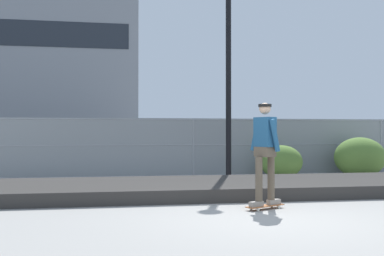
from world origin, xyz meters
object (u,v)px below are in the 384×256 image
at_px(parked_car_far, 369,147).
at_px(shrub_center, 360,157).
at_px(skater, 265,146).
at_px(street_lamp, 228,23).
at_px(skateboard, 265,206).
at_px(shrub_left, 281,162).
at_px(parked_car_near, 60,148).
at_px(parked_car_mid, 236,147).

height_order(parked_car_far, shrub_center, parked_car_far).
distance_m(skater, street_lamp, 6.16).
bearing_deg(shrub_center, skateboard, -132.82).
height_order(skater, shrub_left, skater).
distance_m(parked_car_near, parked_car_mid, 6.59).
bearing_deg(skateboard, parked_car_mid, 77.66).
xyz_separation_m(skateboard, parked_car_mid, (2.04, 9.31, 0.78)).
relative_size(street_lamp, shrub_center, 4.61).
bearing_deg(shrub_center, parked_car_near, 157.81).
bearing_deg(shrub_left, parked_car_near, 151.29).
bearing_deg(parked_car_near, shrub_center, -22.19).
distance_m(parked_car_far, shrub_center, 4.20).
relative_size(parked_car_mid, shrub_left, 3.42).
bearing_deg(parked_car_mid, parked_car_near, -178.87).
relative_size(skateboard, street_lamp, 0.11).
xyz_separation_m(skateboard, parked_car_near, (-4.55, 9.18, 0.78)).
bearing_deg(skateboard, shrub_left, 66.31).
bearing_deg(shrub_left, shrub_center, -1.70).
bearing_deg(parked_car_far, parked_car_near, 178.03).
bearing_deg(skateboard, street_lamp, 82.97).
height_order(skater, parked_car_mid, skater).
bearing_deg(shrub_left, street_lamp, -169.35).
bearing_deg(parked_car_near, parked_car_far, -1.97).
bearing_deg(parked_car_mid, street_lamp, -108.41).
xyz_separation_m(skater, parked_car_mid, (2.04, 9.31, -0.30)).
relative_size(skateboard, parked_car_far, 0.18).
relative_size(skateboard, shrub_center, 0.50).
distance_m(parked_car_far, shrub_left, 6.00).
distance_m(skater, parked_car_far, 11.42).
bearing_deg(parked_car_mid, parked_car_far, -5.83).
relative_size(parked_car_near, shrub_center, 2.75).
bearing_deg(parked_car_near, skateboard, -63.61).
xyz_separation_m(skateboard, shrub_left, (2.36, 5.39, 0.45)).
height_order(skateboard, parked_car_near, parked_car_near).
xyz_separation_m(shrub_left, shrub_center, (2.56, -0.08, 0.12)).
xyz_separation_m(skater, shrub_center, (4.92, 5.31, -0.51)).
relative_size(street_lamp, parked_car_near, 1.68).
height_order(skater, shrub_center, skater).
height_order(parked_car_mid, parked_car_far, same).
bearing_deg(shrub_left, skateboard, -113.69).
bearing_deg(shrub_left, parked_car_mid, 94.78).
xyz_separation_m(parked_car_far, shrub_left, (-4.94, -3.38, -0.33)).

